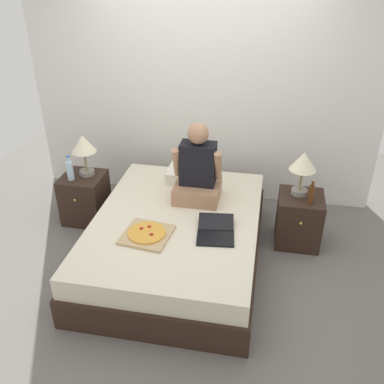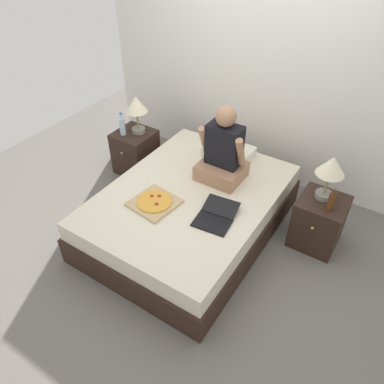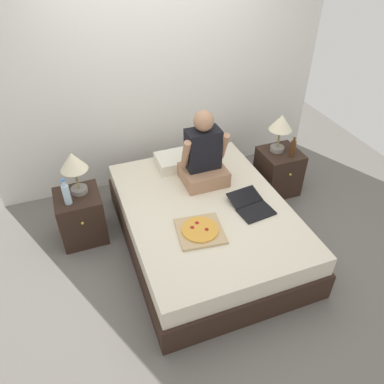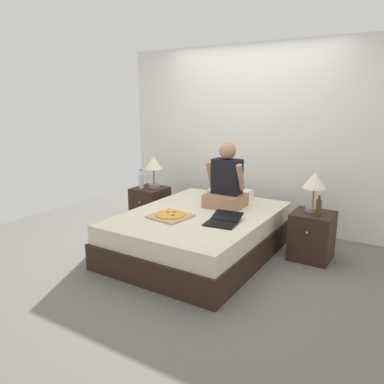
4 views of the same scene
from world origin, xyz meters
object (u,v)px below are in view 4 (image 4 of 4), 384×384
object	(u,v)px
laptop	(223,221)
pizza_box	(170,216)
lamp_on_left_nightstand	(154,165)
nightstand_right	(312,236)
beer_bottle	(319,208)
lamp_on_right_nightstand	(314,183)
nightstand_left	(150,206)
person_seated	(226,183)
bed	(200,233)
water_bottle	(141,181)

from	to	relation	value
laptop	pizza_box	size ratio (longest dim) A/B	1.01
lamp_on_left_nightstand	nightstand_right	distance (m)	2.34
lamp_on_left_nightstand	beer_bottle	world-z (taller)	lamp_on_left_nightstand
lamp_on_left_nightstand	lamp_on_right_nightstand	world-z (taller)	same
nightstand_left	person_seated	size ratio (longest dim) A/B	0.69
nightstand_right	nightstand_left	bearing A→B (deg)	180.00
nightstand_right	beer_bottle	distance (m)	0.38
lamp_on_right_nightstand	nightstand_left	bearing A→B (deg)	-178.74
bed	laptop	distance (m)	0.52
lamp_on_left_nightstand	nightstand_right	xyz separation A→B (m)	(2.26, -0.05, -0.59)
bed	pizza_box	bearing A→B (deg)	-120.03
beer_bottle	pizza_box	distance (m)	1.60
beer_bottle	person_seated	distance (m)	1.10
nightstand_left	person_seated	bearing A→B (deg)	-5.85
lamp_on_left_nightstand	pizza_box	xyz separation A→B (m)	(0.92, -0.90, -0.36)
beer_bottle	pizza_box	xyz separation A→B (m)	(-1.41, -0.75, -0.12)
lamp_on_right_nightstand	nightstand_right	bearing A→B (deg)	-59.07
water_bottle	laptop	bearing A→B (deg)	-21.36
lamp_on_left_nightstand	lamp_on_right_nightstand	size ratio (longest dim) A/B	1.00
nightstand_left	nightstand_right	distance (m)	2.30
nightstand_left	pizza_box	xyz separation A→B (m)	(0.96, -0.85, 0.24)
person_seated	laptop	distance (m)	0.70
nightstand_right	pizza_box	size ratio (longest dim) A/B	1.20
lamp_on_right_nightstand	pizza_box	world-z (taller)	lamp_on_right_nightstand
water_bottle	laptop	size ratio (longest dim) A/B	0.62
lamp_on_right_nightstand	pizza_box	distance (m)	1.63
person_seated	laptop	size ratio (longest dim) A/B	1.74
pizza_box	water_bottle	bearing A→B (deg)	143.79
bed	nightstand_left	distance (m)	1.27
lamp_on_right_nightstand	pizza_box	xyz separation A→B (m)	(-1.31, -0.90, -0.36)
pizza_box	lamp_on_left_nightstand	bearing A→B (deg)	135.62
bed	pizza_box	distance (m)	0.46
bed	nightstand_right	bearing A→B (deg)	24.71
person_seated	lamp_on_left_nightstand	bearing A→B (deg)	171.69
person_seated	pizza_box	world-z (taller)	person_seated
laptop	nightstand_right	bearing A→B (deg)	43.87
nightstand_left	water_bottle	bearing A→B (deg)	-131.65
lamp_on_left_nightstand	water_bottle	size ratio (longest dim) A/B	1.63
laptop	person_seated	bearing A→B (deg)	114.12
lamp_on_right_nightstand	person_seated	xyz separation A→B (m)	(-0.99, -0.18, -0.09)
person_seated	laptop	world-z (taller)	person_seated
lamp_on_left_nightstand	nightstand_right	size ratio (longest dim) A/B	0.84
pizza_box	nightstand_right	bearing A→B (deg)	32.54
nightstand_left	pizza_box	bearing A→B (deg)	-41.54
nightstand_right	laptop	world-z (taller)	laptop
lamp_on_left_nightstand	beer_bottle	size ratio (longest dim) A/B	1.96
nightstand_right	person_seated	world-z (taller)	person_seated
nightstand_left	laptop	world-z (taller)	laptop
lamp_on_left_nightstand	beer_bottle	distance (m)	2.35
nightstand_left	nightstand_right	bearing A→B (deg)	0.00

